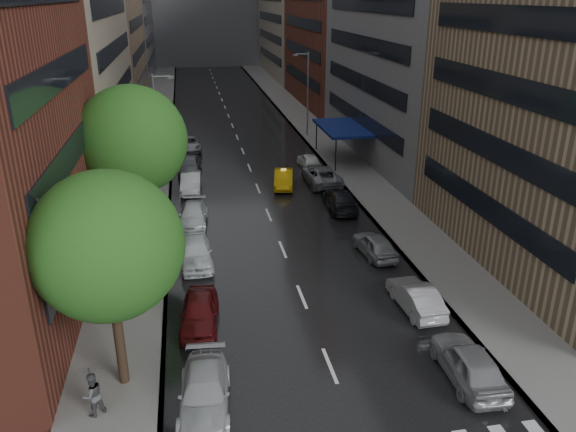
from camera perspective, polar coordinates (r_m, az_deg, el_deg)
The scene contains 14 objects.
ground at distance 22.18m, azimuth 6.99°, elevation -20.94°, with size 220.00×220.00×0.00m, color gray.
road at distance 67.37m, azimuth -5.52°, elevation 8.77°, with size 14.00×140.00×0.01m, color black.
sidewalk_left at distance 67.23m, azimuth -13.26°, elevation 8.33°, with size 4.00×140.00×0.15m, color gray.
sidewalk_right at distance 68.66m, azimuth 2.07°, elevation 9.16°, with size 4.00×140.00×0.15m, color gray.
tree_near at distance 21.87m, azimuth -17.90°, elevation -2.92°, with size 5.73×5.73×9.13m.
tree_mid at distance 34.17m, azimuth -15.55°, elevation 7.41°, with size 6.41×6.41×10.21m.
tree_far at distance 45.80m, azimuth -14.27°, elevation 8.98°, with size 4.95×4.95×7.89m.
taxi at distance 46.43m, azimuth -0.45°, elevation 3.81°, with size 1.49×4.28×1.41m, color #E8B00C.
parked_cars_left at distance 40.07m, azimuth -9.65°, elevation 0.56°, with size 2.64×43.97×1.59m.
parked_cars_right at distance 38.63m, azimuth 6.66°, elevation -0.06°, with size 2.69×35.41×1.60m.
ped_black_umbrella at distance 22.92m, azimuth -19.36°, elevation -16.11°, with size 1.10×1.05×2.09m.
street_lamp_left at distance 46.63m, azimuth -13.08°, elevation 8.66°, with size 1.74×0.22×9.00m.
street_lamp_right at distance 62.68m, azimuth 1.95°, elevation 12.43°, with size 1.74×0.22×9.00m.
awning at distance 53.78m, azimuth 5.52°, elevation 8.89°, with size 4.00×8.00×3.12m.
Camera 1 is at (-5.37, -15.46, 14.97)m, focal length 35.00 mm.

